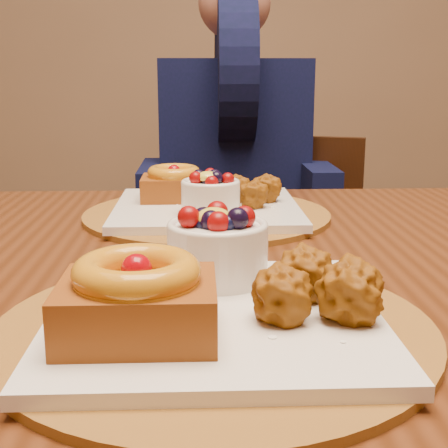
{
  "coord_description": "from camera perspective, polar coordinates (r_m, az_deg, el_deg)",
  "views": [
    {
      "loc": [
        -0.12,
        -0.77,
        0.97
      ],
      "look_at": [
        -0.1,
        -0.22,
        0.84
      ],
      "focal_mm": 50.0,
      "sensor_mm": 36.0,
      "label": 1
    }
  ],
  "objects": [
    {
      "name": "dining_table",
      "position": [
        0.78,
        -1.3,
        -8.58
      ],
      "size": [
        1.6,
        0.9,
        0.76
      ],
      "color": "#3B1B0A",
      "rests_on": "ground"
    },
    {
      "name": "chair_far",
      "position": [
        1.63,
        4.97,
        -5.12
      ],
      "size": [
        0.5,
        0.5,
        0.81
      ],
      "rotation": [
        0.0,
        0.0,
        -0.32
      ],
      "color": "black",
      "rests_on": "ground"
    },
    {
      "name": "place_setting_far",
      "position": [
        0.96,
        -1.72,
        1.9
      ],
      "size": [
        0.38,
        0.38,
        0.08
      ],
      "color": "brown",
      "rests_on": "dining_table"
    },
    {
      "name": "diner",
      "position": [
        1.66,
        0.94,
        8.73
      ],
      "size": [
        0.48,
        0.47,
        0.78
      ],
      "rotation": [
        0.0,
        0.0,
        -0.35
      ],
      "color": "black",
      "rests_on": "ground"
    },
    {
      "name": "place_setting_near",
      "position": [
        0.54,
        -1.3,
        -6.76
      ],
      "size": [
        0.38,
        0.38,
        0.09
      ],
      "color": "brown",
      "rests_on": "dining_table"
    }
  ]
}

